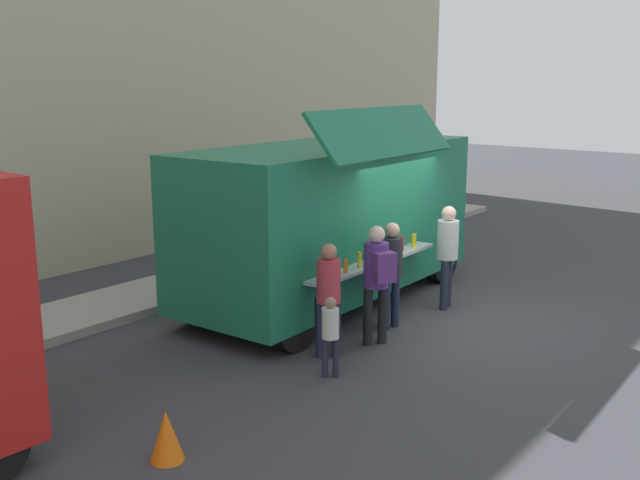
{
  "coord_description": "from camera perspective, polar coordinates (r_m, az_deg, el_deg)",
  "views": [
    {
      "loc": [
        -10.43,
        -5.76,
        3.88
      ],
      "look_at": [
        -1.24,
        1.47,
        1.3
      ],
      "focal_mm": 41.31,
      "sensor_mm": 36.0,
      "label": 1
    }
  ],
  "objects": [
    {
      "name": "customer_front_ordering",
      "position": [
        11.52,
        5.49,
        -2.05
      ],
      "size": [
        0.56,
        0.35,
        1.7
      ],
      "rotation": [
        0.0,
        0.0,
        1.42
      ],
      "color": "#1D243A",
      "rests_on": "ground"
    },
    {
      "name": "food_truck_main",
      "position": [
        12.78,
        0.89,
        1.8
      ],
      "size": [
        6.05,
        3.03,
        3.44
      ],
      "rotation": [
        0.0,
        0.0,
        0.03
      ],
      "color": "#1A704C",
      "rests_on": "ground"
    },
    {
      "name": "customer_mid_with_backpack",
      "position": [
        10.75,
        4.45,
        -2.59
      ],
      "size": [
        0.5,
        0.58,
        1.79
      ],
      "rotation": [
        0.0,
        0.0,
        1.04
      ],
      "color": "black",
      "rests_on": "ground"
    },
    {
      "name": "ground_plane",
      "position": [
        12.53,
        8.88,
        -5.75
      ],
      "size": [
        60.0,
        60.0,
        0.0
      ],
      "primitive_type": "plane",
      "color": "#38383D"
    },
    {
      "name": "trash_bin",
      "position": [
        17.67,
        3.22,
        1.43
      ],
      "size": [
        0.6,
        0.6,
        1.02
      ],
      "primitive_type": "cylinder",
      "color": "#2F6438",
      "rests_on": "ground"
    },
    {
      "name": "customer_extra_browsing",
      "position": [
        12.66,
        9.85,
        -0.6
      ],
      "size": [
        0.37,
        0.36,
        1.78
      ],
      "rotation": [
        0.0,
        0.0,
        1.8
      ],
      "color": "#202436",
      "rests_on": "ground"
    },
    {
      "name": "traffic_cone_orange",
      "position": [
        8.01,
        -11.81,
        -14.6
      ],
      "size": [
        0.36,
        0.36,
        0.55
      ],
      "primitive_type": "cone",
      "color": "orange",
      "rests_on": "ground"
    },
    {
      "name": "child_near_queue",
      "position": [
        9.7,
        0.81,
        -6.95
      ],
      "size": [
        0.22,
        0.22,
        1.1
      ],
      "rotation": [
        0.0,
        0.0,
        0.65
      ],
      "color": "#1F2435",
      "rests_on": "ground"
    },
    {
      "name": "curb_strip",
      "position": [
        12.45,
        -20.51,
        -6.17
      ],
      "size": [
        28.0,
        1.6,
        0.15
      ],
      "primitive_type": "cube",
      "color": "#9E998E",
      "rests_on": "ground"
    },
    {
      "name": "customer_rear_waiting",
      "position": [
        10.28,
        0.66,
        -3.9
      ],
      "size": [
        0.34,
        0.34,
        1.66
      ],
      "rotation": [
        0.0,
        0.0,
        0.68
      ],
      "color": "#1F2338",
      "rests_on": "ground"
    }
  ]
}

